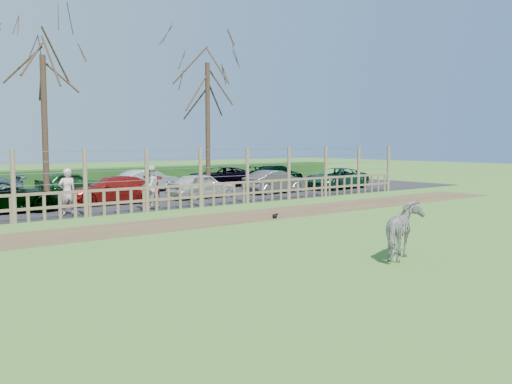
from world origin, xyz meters
TOP-DOWN VIEW (x-y plane):
  - ground at (0.00, 0.00)m, footprint 120.00×120.00m
  - dirt_strip at (0.00, 4.50)m, footprint 34.00×2.80m
  - asphalt at (0.00, 14.50)m, footprint 44.00×13.00m
  - hedge at (0.00, 21.50)m, footprint 46.00×2.00m
  - fence at (0.00, 8.00)m, footprint 30.16×0.16m
  - tree_mid at (-2.00, 13.50)m, footprint 4.80×4.80m
  - tree_right at (7.00, 14.00)m, footprint 4.80×4.80m
  - zebra at (0.23, -3.89)m, footprint 1.74×1.35m
  - visitor_a at (-2.92, 8.67)m, footprint 0.65×0.44m
  - visitor_b at (0.58, 8.80)m, footprint 1.00×0.88m
  - crow at (2.56, 3.34)m, footprint 0.24×0.18m
  - car_2 at (-4.51, 10.99)m, footprint 4.54×2.54m
  - car_3 at (0.04, 11.24)m, footprint 4.25×1.98m
  - car_4 at (4.53, 10.96)m, footprint 3.65×1.76m
  - car_5 at (9.07, 10.78)m, footprint 3.73×1.53m
  - car_6 at (13.64, 10.67)m, footprint 4.50×2.41m
  - car_10 at (0.19, 16.17)m, footprint 3.57×1.54m
  - car_11 at (4.24, 15.78)m, footprint 3.74×1.57m
  - car_12 at (9.27, 16.14)m, footprint 4.49×2.39m
  - car_13 at (13.82, 16.00)m, footprint 4.32×2.22m

SIDE VIEW (x-z plane):
  - ground at x=0.00m, z-range 0.00..0.00m
  - dirt_strip at x=0.00m, z-range 0.00..0.01m
  - asphalt at x=0.00m, z-range 0.00..0.04m
  - crow at x=2.56m, z-range 0.00..0.20m
  - hedge at x=0.00m, z-range 0.00..1.10m
  - car_2 at x=-4.51m, z-range 0.04..1.24m
  - car_3 at x=0.04m, z-range 0.04..1.24m
  - car_4 at x=4.53m, z-range 0.04..1.24m
  - car_5 at x=9.07m, z-range 0.04..1.24m
  - car_6 at x=13.64m, z-range 0.04..1.24m
  - car_10 at x=0.19m, z-range 0.04..1.24m
  - car_11 at x=4.24m, z-range 0.04..1.24m
  - car_12 at x=9.27m, z-range 0.04..1.24m
  - car_13 at x=13.82m, z-range 0.04..1.24m
  - zebra at x=0.23m, z-range 0.00..1.34m
  - fence at x=0.00m, z-range -0.45..2.05m
  - visitor_a at x=-2.92m, z-range 0.04..1.76m
  - visitor_b at x=0.58m, z-range 0.04..1.76m
  - tree_mid at x=-2.00m, z-range 1.45..8.28m
  - tree_right at x=7.00m, z-range 1.57..8.92m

